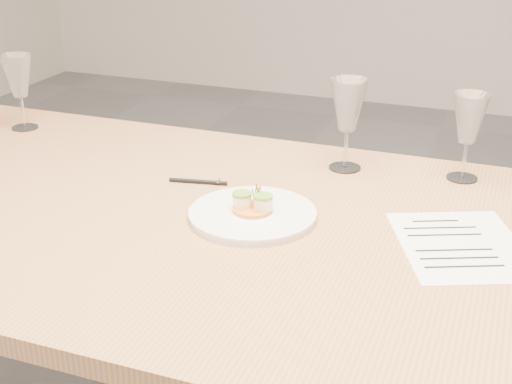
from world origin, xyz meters
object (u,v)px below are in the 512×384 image
at_px(wine_glass_2, 469,120).
at_px(dinner_plate, 253,213).
at_px(wine_glass_1, 348,107).
at_px(ballpoint_pen, 199,181).
at_px(recipe_sheet, 461,245).
at_px(dining_table, 277,256).
at_px(wine_glass_0, 18,77).

bearing_deg(wine_glass_2, dinner_plate, -135.70).
bearing_deg(wine_glass_1, ballpoint_pen, -144.06).
xyz_separation_m(recipe_sheet, wine_glass_1, (-0.30, 0.31, 0.15)).
xyz_separation_m(dining_table, wine_glass_1, (0.05, 0.36, 0.22)).
relative_size(dinner_plate, wine_glass_0, 1.27).
height_order(dinner_plate, ballpoint_pen, dinner_plate).
bearing_deg(wine_glass_1, recipe_sheet, -45.49).
height_order(recipe_sheet, wine_glass_1, wine_glass_1).
distance_m(dinner_plate, recipe_sheet, 0.41).
distance_m(recipe_sheet, ballpoint_pen, 0.60).
height_order(dining_table, wine_glass_1, wine_glass_1).
bearing_deg(dinner_plate, dining_table, -17.55).
bearing_deg(dining_table, wine_glass_2, 50.75).
relative_size(wine_glass_0, wine_glass_2, 1.02).
bearing_deg(recipe_sheet, ballpoint_pen, 147.13).
distance_m(wine_glass_0, wine_glass_1, 0.91).
xyz_separation_m(dinner_plate, wine_glass_1, (0.11, 0.34, 0.14)).
distance_m(dining_table, wine_glass_0, 0.95).
bearing_deg(wine_glass_0, wine_glass_1, 1.09).
height_order(recipe_sheet, ballpoint_pen, ballpoint_pen).
bearing_deg(dinner_plate, recipe_sheet, 3.85).
distance_m(ballpoint_pen, wine_glass_1, 0.39).
height_order(dinner_plate, recipe_sheet, dinner_plate).
distance_m(dining_table, wine_glass_1, 0.42).
bearing_deg(wine_glass_1, wine_glass_2, 6.78).
xyz_separation_m(dining_table, dinner_plate, (-0.06, 0.02, 0.08)).
bearing_deg(recipe_sheet, wine_glass_1, 111.18).
xyz_separation_m(dinner_plate, wine_glass_2, (0.38, 0.37, 0.13)).
bearing_deg(dinner_plate, wine_glass_2, 44.30).
xyz_separation_m(recipe_sheet, ballpoint_pen, (-0.59, 0.10, 0.00)).
distance_m(dining_table, recipe_sheet, 0.36).
bearing_deg(ballpoint_pen, wine_glass_1, 25.13).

